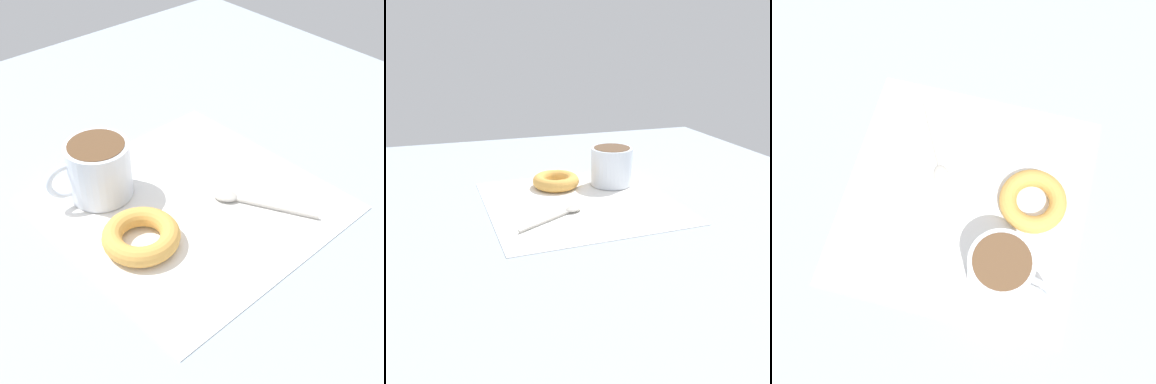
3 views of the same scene
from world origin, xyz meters
TOP-DOWN VIEW (x-y plane):
  - ground_plane at (0.00, 0.00)cm, footprint 120.00×120.00cm
  - napkin at (0.19, -0.34)cm, footprint 36.83×36.83cm
  - coffee_cup at (-8.08, 9.96)cm, footprint 12.13×8.98cm
  - donut at (-9.90, -2.09)cm, footprint 10.05×10.05cm
  - spoon at (5.56, -4.61)cm, footprint 8.62×13.77cm

SIDE VIEW (x-z plane):
  - ground_plane at x=0.00cm, z-range -2.00..0.00cm
  - napkin at x=0.19cm, z-range 0.00..0.30cm
  - spoon at x=5.56cm, z-range 0.24..1.14cm
  - donut at x=-9.90cm, z-range 0.30..2.91cm
  - coffee_cup at x=-8.08cm, z-range 0.45..8.67cm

